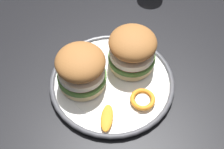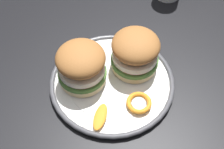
{
  "view_description": "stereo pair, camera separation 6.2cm",
  "coord_description": "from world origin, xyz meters",
  "px_view_note": "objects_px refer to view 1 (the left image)",
  "views": [
    {
      "loc": [
        -0.2,
        -0.35,
        1.39
      ],
      "look_at": [
        0.03,
        0.02,
        0.79
      ],
      "focal_mm": 52.33,
      "sensor_mm": 36.0,
      "label": 1
    },
    {
      "loc": [
        -0.15,
        -0.38,
        1.39
      ],
      "look_at": [
        0.03,
        0.02,
        0.79
      ],
      "focal_mm": 52.33,
      "sensor_mm": 36.0,
      "label": 2
    }
  ],
  "objects_px": {
    "dinner_plate": "(112,82)",
    "sandwich_half_right": "(132,50)",
    "sandwich_half_left": "(81,69)",
    "dining_table": "(106,113)"
  },
  "relations": [
    {
      "from": "dinner_plate",
      "to": "sandwich_half_left",
      "type": "height_order",
      "value": "sandwich_half_left"
    },
    {
      "from": "dinner_plate",
      "to": "sandwich_half_right",
      "type": "height_order",
      "value": "sandwich_half_right"
    },
    {
      "from": "sandwich_half_right",
      "to": "sandwich_half_left",
      "type": "bearing_deg",
      "value": 173.55
    },
    {
      "from": "dining_table",
      "to": "dinner_plate",
      "type": "xyz_separation_m",
      "value": [
        0.03,
        0.02,
        0.1
      ]
    },
    {
      "from": "dining_table",
      "to": "dinner_plate",
      "type": "relative_size",
      "value": 4.58
    },
    {
      "from": "sandwich_half_left",
      "to": "dining_table",
      "type": "bearing_deg",
      "value": -55.52
    },
    {
      "from": "dining_table",
      "to": "sandwich_half_right",
      "type": "xyz_separation_m",
      "value": [
        0.09,
        0.03,
        0.16
      ]
    },
    {
      "from": "dinner_plate",
      "to": "sandwich_half_right",
      "type": "relative_size",
      "value": 2.13
    },
    {
      "from": "dining_table",
      "to": "dinner_plate",
      "type": "height_order",
      "value": "dinner_plate"
    },
    {
      "from": "dining_table",
      "to": "sandwich_half_right",
      "type": "distance_m",
      "value": 0.19
    }
  ]
}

